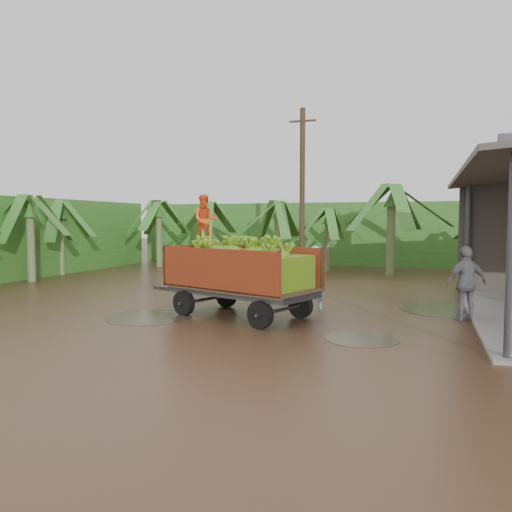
% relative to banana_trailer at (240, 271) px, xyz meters
% --- Properties ---
extents(ground, '(100.00, 100.00, 0.00)m').
position_rel_banana_trailer_xyz_m(ground, '(0.84, 1.21, -1.23)').
color(ground, black).
rests_on(ground, ground).
extents(hedge_north, '(22.00, 3.00, 3.60)m').
position_rel_banana_trailer_xyz_m(hedge_north, '(-1.16, 17.21, 0.57)').
color(hedge_north, '#2D661E').
rests_on(hedge_north, ground).
extents(hedge_west, '(3.00, 18.00, 3.60)m').
position_rel_banana_trailer_xyz_m(hedge_west, '(-13.16, 5.21, 0.57)').
color(hedge_west, '#2D661E').
rests_on(hedge_west, ground).
extents(banana_trailer, '(5.60, 3.26, 3.31)m').
position_rel_banana_trailer_xyz_m(banana_trailer, '(0.00, 0.00, 0.00)').
color(banana_trailer, '#A33317').
rests_on(banana_trailer, ground).
extents(man_blue, '(0.74, 0.56, 1.85)m').
position_rel_banana_trailer_xyz_m(man_blue, '(1.64, 1.77, -0.30)').
color(man_blue, '#7BA3E0').
rests_on(man_blue, ground).
extents(man_grey, '(1.21, 0.98, 1.93)m').
position_rel_banana_trailer_xyz_m(man_grey, '(5.69, 1.38, -0.27)').
color(man_grey, slate).
rests_on(man_grey, ground).
extents(utility_pole, '(1.20, 0.24, 7.55)m').
position_rel_banana_trailer_xyz_m(utility_pole, '(-0.56, 9.56, 2.60)').
color(utility_pole, '#47301E').
rests_on(utility_pole, ground).
extents(banana_plants, '(24.98, 20.18, 4.37)m').
position_rel_banana_trailer_xyz_m(banana_plants, '(-4.24, 8.43, 0.60)').
color(banana_plants, '#2D661E').
rests_on(banana_plants, ground).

